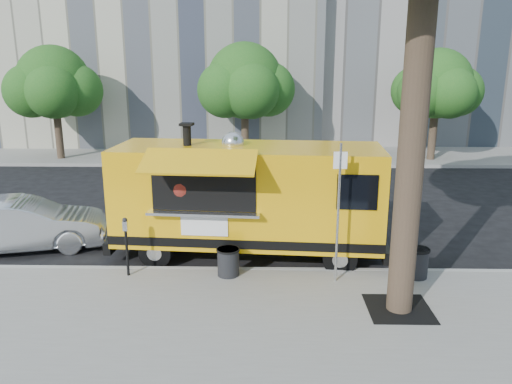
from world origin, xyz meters
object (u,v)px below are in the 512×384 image
(far_tree_a, at_px, (54,82))
(far_tree_c, at_px, (437,84))
(sign_post, at_px, (338,205))
(parking_meter, at_px, (126,240))
(food_truck, at_px, (247,197))
(trash_bin_right, at_px, (416,262))
(far_tree_b, at_px, (245,81))
(sedan, at_px, (23,225))
(trash_bin_left, at_px, (228,261))

(far_tree_a, distance_m, far_tree_c, 18.00)
(far_tree_c, bearing_deg, sign_post, -114.81)
(parking_meter, height_order, food_truck, food_truck)
(trash_bin_right, bearing_deg, far_tree_b, 107.23)
(far_tree_a, bearing_deg, sedan, -72.10)
(sign_post, distance_m, sedan, 8.10)
(far_tree_a, bearing_deg, far_tree_c, 0.32)
(far_tree_a, height_order, sign_post, far_tree_a)
(food_truck, relative_size, trash_bin_left, 10.99)
(far_tree_b, bearing_deg, trash_bin_left, -89.11)
(trash_bin_left, bearing_deg, trash_bin_right, 0.00)
(far_tree_b, xyz_separation_m, food_truck, (0.57, -12.53, -2.28))
(food_truck, height_order, trash_bin_right, food_truck)
(far_tree_c, relative_size, sign_post, 1.74)
(far_tree_b, relative_size, sedan, 1.34)
(food_truck, distance_m, trash_bin_right, 4.18)
(sign_post, relative_size, sedan, 0.73)
(sign_post, xyz_separation_m, parking_meter, (-4.55, 0.20, -0.87))
(far_tree_c, distance_m, trash_bin_right, 14.82)
(sign_post, height_order, parking_meter, sign_post)
(far_tree_a, bearing_deg, far_tree_b, 2.54)
(parking_meter, bearing_deg, sedan, 149.72)
(trash_bin_left, bearing_deg, parking_meter, -178.71)
(far_tree_c, height_order, trash_bin_left, far_tree_c)
(trash_bin_right, bearing_deg, trash_bin_left, 180.00)
(food_truck, bearing_deg, parking_meter, -145.21)
(parking_meter, relative_size, trash_bin_left, 2.15)
(sign_post, xyz_separation_m, sedan, (-7.74, 2.06, -1.17))
(sedan, bearing_deg, far_tree_c, -64.56)
(parking_meter, bearing_deg, trash_bin_right, 0.45)
(far_tree_b, height_order, far_tree_c, far_tree_b)
(food_truck, bearing_deg, sedan, -179.20)
(sign_post, bearing_deg, trash_bin_right, 7.95)
(far_tree_c, xyz_separation_m, food_truck, (-8.43, -12.23, -2.17))
(trash_bin_right, bearing_deg, sedan, 169.22)
(sign_post, height_order, food_truck, food_truck)
(sign_post, distance_m, trash_bin_right, 2.26)
(sign_post, xyz_separation_m, trash_bin_left, (-2.33, 0.25, -1.37))
(far_tree_a, height_order, far_tree_b, far_tree_b)
(far_tree_b, distance_m, far_tree_c, 9.01)
(far_tree_c, distance_m, food_truck, 15.01)
(far_tree_b, relative_size, trash_bin_left, 8.86)
(trash_bin_left, bearing_deg, far_tree_b, 90.89)
(far_tree_a, relative_size, sedan, 1.30)
(parking_meter, height_order, trash_bin_left, parking_meter)
(parking_meter, height_order, trash_bin_right, parking_meter)
(far_tree_a, distance_m, sign_post, 18.14)
(sign_post, relative_size, food_truck, 0.44)
(parking_meter, bearing_deg, food_truck, 30.60)
(parking_meter, xyz_separation_m, sedan, (-3.19, 1.86, -0.30))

